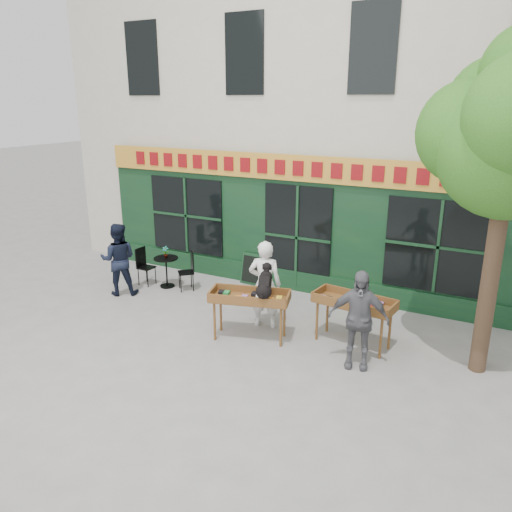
% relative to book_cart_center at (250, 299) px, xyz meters
% --- Properties ---
extents(ground, '(80.00, 80.00, 0.00)m').
position_rel_book_cart_center_xyz_m(ground, '(-0.22, 0.49, -0.82)').
color(ground, slate).
rests_on(ground, ground).
extents(building, '(14.00, 7.26, 10.00)m').
position_rel_book_cart_center_xyz_m(building, '(-0.22, 6.46, 4.15)').
color(building, beige).
rests_on(building, ground).
extents(book_cart_center, '(1.61, 1.00, 0.99)m').
position_rel_book_cart_center_xyz_m(book_cart_center, '(0.00, 0.00, 0.00)').
color(book_cart_center, brown).
rests_on(book_cart_center, ground).
extents(dog, '(0.49, 0.67, 0.60)m').
position_rel_book_cart_center_xyz_m(dog, '(0.35, -0.05, 0.47)').
color(dog, black).
rests_on(dog, book_cart_center).
extents(woman, '(0.76, 0.60, 1.83)m').
position_rel_book_cart_center_xyz_m(woman, '(0.00, 0.65, 0.09)').
color(woman, white).
rests_on(woman, ground).
extents(book_cart_right, '(1.57, 0.81, 0.99)m').
position_rel_book_cart_center_xyz_m(book_cart_right, '(1.86, 0.69, 0.00)').
color(book_cart_right, brown).
rests_on(book_cart_right, ground).
extents(man_right, '(1.11, 0.65, 1.78)m').
position_rel_book_cart_center_xyz_m(man_right, '(2.16, -0.06, 0.07)').
color(man_right, '#525257').
rests_on(man_right, ground).
extents(bistro_table, '(0.60, 0.60, 0.76)m').
position_rel_book_cart_center_xyz_m(bistro_table, '(-3.18, 1.53, -0.28)').
color(bistro_table, black).
rests_on(bistro_table, ground).
extents(bistro_chair_left, '(0.37, 0.37, 0.95)m').
position_rel_book_cart_center_xyz_m(bistro_chair_left, '(-3.82, 1.43, -0.26)').
color(bistro_chair_left, black).
rests_on(bistro_chair_left, ground).
extents(bistro_chair_right, '(0.51, 0.51, 0.95)m').
position_rel_book_cart_center_xyz_m(bistro_chair_right, '(-2.57, 1.64, -0.26)').
color(bistro_chair_right, black).
rests_on(bistro_chair_right, ground).
extents(potted_plant, '(0.18, 0.14, 0.29)m').
position_rel_book_cart_center_xyz_m(potted_plant, '(-3.18, 1.53, 0.09)').
color(potted_plant, gray).
rests_on(potted_plant, bistro_table).
extents(man_left, '(1.07, 1.02, 1.75)m').
position_rel_book_cart_center_xyz_m(man_left, '(-3.88, 0.63, 0.05)').
color(man_left, black).
rests_on(man_left, ground).
extents(chalkboard, '(0.57, 0.22, 0.79)m').
position_rel_book_cart_center_xyz_m(chalkboard, '(-1.41, 2.68, -0.42)').
color(chalkboard, black).
rests_on(chalkboard, ground).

